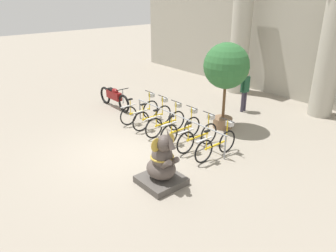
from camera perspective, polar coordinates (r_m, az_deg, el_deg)
The scene contains 15 objects.
ground_plane at distance 9.97m, azimuth -6.93°, elevation -4.78°, with size 60.00×60.00×0.00m, color gray.
building_facade at distance 15.36m, azimuth 21.35°, elevation 15.44°, with size 20.00×0.20×6.00m.
column_left at distance 15.71m, azimuth 12.55°, elevation 15.16°, with size 1.10×1.10×5.16m.
column_right at distance 13.60m, azimuth 26.60°, elevation 12.20°, with size 1.10×1.10×5.16m.
bike_rack at distance 10.79m, azimuth 1.53°, elevation 1.22°, with size 4.30×0.05×0.77m.
bicycle_0 at distance 12.13m, azimuth -4.82°, elevation 2.67°, with size 0.48×1.71×1.08m.
bicycle_1 at distance 11.58m, azimuth -2.61°, elevation 1.73°, with size 0.48×1.71×1.08m.
bicycle_2 at distance 11.04m, azimuth -0.30°, elevation 0.65°, with size 0.48×1.71×1.08m.
bicycle_3 at distance 10.54m, azimuth 2.38°, elevation -0.49°, with size 0.48×1.71×1.08m.
bicycle_4 at distance 10.07m, azimuth 5.30°, elevation -1.74°, with size 0.48×1.71×1.08m.
bicycle_5 at distance 9.62m, azimuth 8.46°, elevation -3.12°, with size 0.48×1.71×1.08m.
elephant_statue at distance 8.18m, azimuth -1.05°, elevation -6.81°, with size 1.03×1.03×1.63m.
motorcycle at distance 13.67m, azimuth -9.35°, elevation 5.03°, with size 2.19×0.55×0.96m.
person_pedestrian at distance 13.30m, azimuth 13.27°, elevation 6.56°, with size 0.22×0.47×1.66m.
potted_tree at distance 11.25m, azimuth 10.11°, elevation 9.81°, with size 1.54×1.54×2.98m.
Camera 1 is at (7.48, -4.71, 4.61)m, focal length 35.00 mm.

